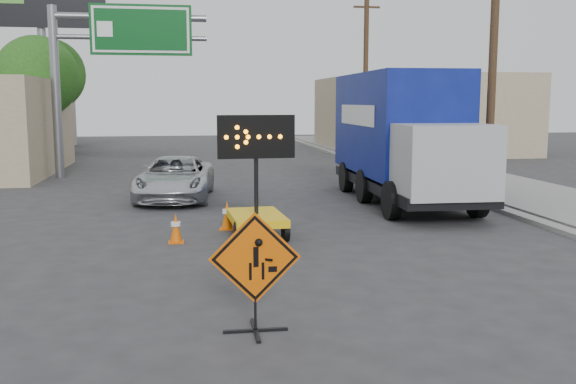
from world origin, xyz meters
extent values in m
plane|color=#2D2D30|center=(0.00, 0.00, 0.00)|extent=(100.00, 100.00, 0.00)
cube|color=gray|center=(7.20, 15.00, 0.06)|extent=(0.40, 60.00, 0.12)
cube|color=gray|center=(9.50, 15.00, 0.07)|extent=(4.00, 60.00, 0.15)
cube|color=tan|center=(13.00, 30.00, 2.30)|extent=(10.00, 14.00, 4.60)
cylinder|color=slate|center=(-6.50, 18.00, 3.40)|extent=(0.36, 0.36, 6.80)
cylinder|color=slate|center=(-3.50, 18.00, 6.40)|extent=(6.00, 0.28, 0.28)
cylinder|color=slate|center=(-3.50, 18.00, 5.60)|extent=(6.00, 0.20, 0.20)
cube|color=#054414|center=(-3.10, 17.88, 5.90)|extent=(4.00, 0.10, 2.00)
cube|color=silver|center=(-3.10, 17.81, 5.90)|extent=(3.80, 0.01, 1.80)
cylinder|color=slate|center=(-8.50, 26.00, 4.50)|extent=(0.44, 0.44, 9.00)
cylinder|color=#44321D|center=(8.00, 10.00, 4.50)|extent=(0.26, 0.26, 9.00)
cylinder|color=#44321D|center=(8.00, 24.00, 4.50)|extent=(0.26, 0.26, 9.00)
cube|color=#44321D|center=(8.00, 24.00, 7.90)|extent=(1.40, 0.10, 0.10)
cylinder|color=#44321D|center=(-8.00, 22.00, 1.62)|extent=(0.28, 0.28, 3.25)
sphere|color=#1F4C15|center=(-8.00, 22.00, 4.18)|extent=(3.71, 3.71, 3.71)
cylinder|color=#44321D|center=(-9.00, 30.00, 1.79)|extent=(0.28, 0.28, 3.58)
sphere|color=#1F4C15|center=(-9.00, 30.00, 4.61)|extent=(4.10, 4.10, 4.10)
cube|color=black|center=(-0.70, -0.76, 0.02)|extent=(0.87, 0.07, 0.04)
cube|color=black|center=(-0.70, -0.76, 0.02)|extent=(0.07, 0.87, 0.04)
cylinder|color=black|center=(-0.70, -0.76, 0.34)|extent=(0.03, 0.03, 0.68)
cube|color=#DC5704|center=(-0.70, -0.76, 1.02)|extent=(1.23, 0.04, 1.23)
cube|color=black|center=(-0.70, -0.76, 1.02)|extent=(1.15, 0.02, 1.15)
cube|color=#E9B80C|center=(0.03, 5.35, 0.44)|extent=(1.26, 2.00, 0.17)
cylinder|color=black|center=(0.03, 5.35, 1.55)|extent=(0.10, 0.10, 2.14)
cube|color=black|center=(0.03, 5.35, 2.28)|extent=(1.75, 0.18, 0.97)
imported|color=silver|center=(-1.84, 11.39, 0.67)|extent=(2.71, 5.02, 1.34)
cube|color=black|center=(5.00, 9.46, 0.61)|extent=(2.69, 8.23, 0.31)
cube|color=#07135B|center=(5.00, 10.28, 2.40)|extent=(2.73, 6.40, 3.06)
cube|color=#9EA0A5|center=(5.00, 6.20, 1.58)|extent=(2.40, 1.90, 1.84)
cube|color=#DC5704|center=(-0.68, 2.23, 0.02)|extent=(0.42, 0.42, 0.03)
cone|color=#DC5704|center=(-0.68, 2.23, 0.42)|extent=(0.32, 0.32, 0.77)
cylinder|color=silver|center=(-0.68, 2.23, 0.51)|extent=(0.26, 0.26, 0.11)
cube|color=#DC5704|center=(-1.79, 4.99, 0.01)|extent=(0.34, 0.34, 0.03)
cone|color=#DC5704|center=(-1.79, 4.99, 0.34)|extent=(0.26, 0.26, 0.63)
cylinder|color=silver|center=(-1.79, 4.99, 0.41)|extent=(0.21, 0.21, 0.09)
cube|color=#DC5704|center=(-0.58, 6.29, 0.01)|extent=(0.41, 0.41, 0.03)
cone|color=#DC5704|center=(-0.58, 6.29, 0.36)|extent=(0.27, 0.27, 0.66)
cylinder|color=silver|center=(-0.58, 6.29, 0.44)|extent=(0.22, 0.22, 0.10)
camera|label=1|loc=(-1.63, -8.97, 3.06)|focal=40.00mm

